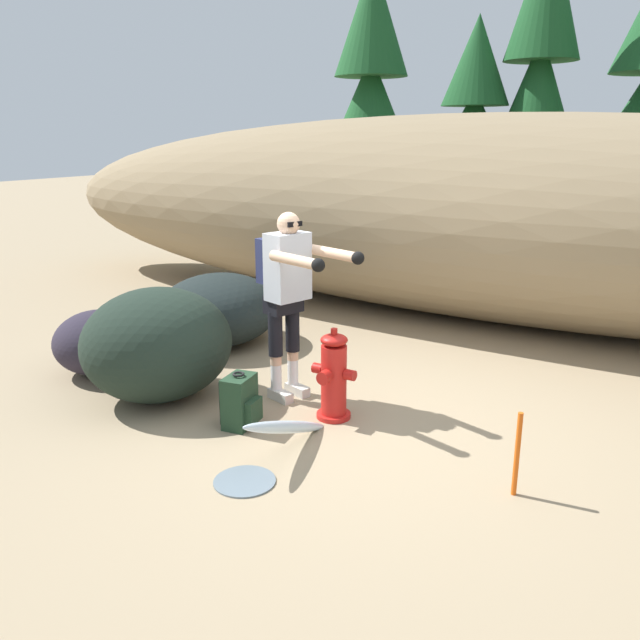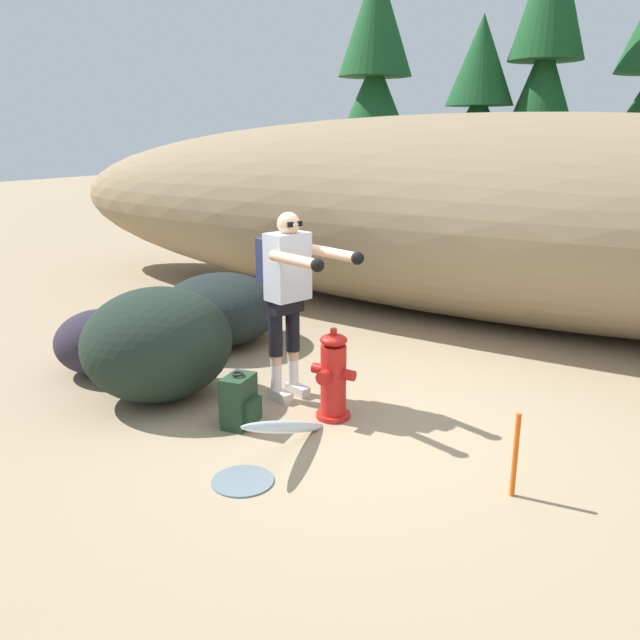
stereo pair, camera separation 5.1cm
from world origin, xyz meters
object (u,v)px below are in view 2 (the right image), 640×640
Objects in this scene: fire_hydrant at (333,377)px; utility_worker at (288,283)px; boulder_small at (158,344)px; survey_stake at (515,455)px; spare_backpack at (240,402)px; boulder_mid at (100,341)px; boulder_large at (220,309)px.

fire_hydrant is 0.47× the size of utility_worker.
survey_stake is (3.25, -0.02, -0.22)m from boulder_small.
boulder_mid is at bearing 162.68° from spare_backpack.
boulder_large reaches higher than fire_hydrant.
fire_hydrant is at bearing -0.40° from utility_worker.
spare_backpack is 0.34× the size of boulder_small.
boulder_large is 1.44m from boulder_mid.
boulder_mid is 1.50× the size of survey_stake.
spare_backpack is at bearing -177.71° from survey_stake.
boulder_mid is 4.25m from survey_stake.
spare_backpack is (-0.01, -0.72, -0.86)m from utility_worker.
boulder_large is 1.65m from boulder_small.
fire_hydrant reaches higher than boulder_mid.
fire_hydrant is at bearing 33.98° from spare_backpack.
fire_hydrant is at bearing 5.71° from boulder_mid.
boulder_small is at bearing 164.51° from spare_backpack.
boulder_mid is (-2.01, -0.43, -0.76)m from utility_worker.
boulder_small is 2.28× the size of survey_stake.
boulder_large is at bearing 166.15° from utility_worker.
survey_stake is at bearing -0.38° from boulder_small.
fire_hydrant is at bearing 164.76° from survey_stake.
utility_worker is at bearing 164.25° from survey_stake.
boulder_large is (-1.58, 0.94, -0.67)m from utility_worker.
boulder_mid is at bearing 170.03° from boulder_small.
boulder_large is at bearing 72.69° from boulder_mid.
spare_backpack is at bearing -136.81° from fire_hydrant.
utility_worker is 1.17× the size of boulder_large.
boulder_small is at bearing -9.97° from boulder_mid.
spare_backpack is (-0.58, -0.54, -0.15)m from fire_hydrant.
utility_worker is 1.96m from boulder_large.
survey_stake is (1.66, -0.45, -0.07)m from fire_hydrant.
boulder_large reaches higher than survey_stake.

